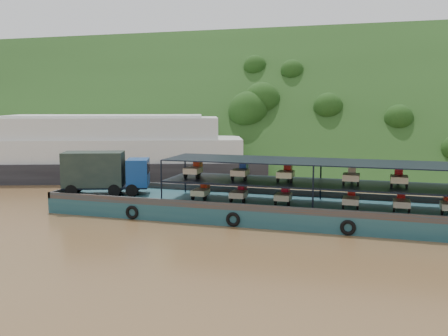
# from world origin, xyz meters

# --- Properties ---
(ground) EXTENTS (160.00, 160.00, 0.00)m
(ground) POSITION_xyz_m (0.00, 0.00, 0.00)
(ground) COLOR brown
(ground) RESTS_ON ground
(hillside) EXTENTS (140.00, 39.60, 39.60)m
(hillside) POSITION_xyz_m (0.00, 36.00, 0.00)
(hillside) COLOR #1C3513
(hillside) RESTS_ON ground
(cargo_barge) EXTENTS (35.11, 7.18, 4.77)m
(cargo_barge) POSITION_xyz_m (1.53, -1.06, 1.19)
(cargo_barge) COLOR #153F4A
(cargo_barge) RESTS_ON ground
(passenger_ferry) EXTENTS (37.51, 20.85, 7.40)m
(passenger_ferry) POSITION_xyz_m (-19.35, 13.32, 3.21)
(passenger_ferry) COLOR black
(passenger_ferry) RESTS_ON ground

